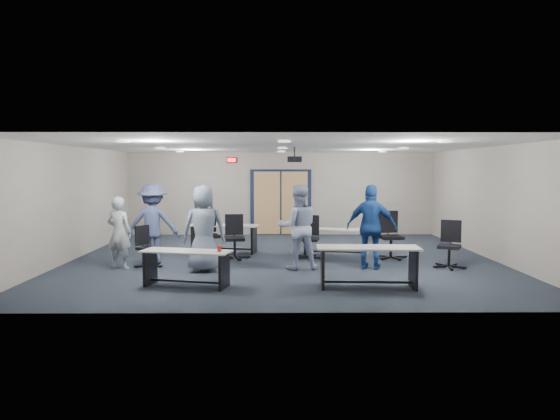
{
  "coord_description": "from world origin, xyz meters",
  "views": [
    {
      "loc": [
        -0.16,
        -11.86,
        2.17
      ],
      "look_at": [
        -0.06,
        -0.3,
        1.21
      ],
      "focal_mm": 32.0,
      "sensor_mm": 36.0,
      "label": 1
    }
  ],
  "objects_px": {
    "chair_back_c": "(309,237)",
    "person_plaid": "(204,228)",
    "person_navy": "(371,227)",
    "table_front_right": "(368,260)",
    "person_gray": "(119,233)",
    "table_front_left": "(187,262)",
    "chair_loose_left": "(149,247)",
    "table_back_left": "(224,234)",
    "person_lightblue": "(298,227)",
    "person_back": "(153,224)",
    "table_back_right": "(335,237)",
    "chair_back_b": "(235,237)",
    "chair_back_a": "(209,234)",
    "chair_loose_right": "(449,245)",
    "chair_back_d": "(391,235)"
  },
  "relations": [
    {
      "from": "table_back_left",
      "to": "table_back_right",
      "type": "relative_size",
      "value": 1.08
    },
    {
      "from": "table_front_left",
      "to": "chair_loose_left",
      "type": "height_order",
      "value": "chair_loose_left"
    },
    {
      "from": "chair_loose_right",
      "to": "chair_back_b",
      "type": "bearing_deg",
      "value": -167.32
    },
    {
      "from": "chair_loose_left",
      "to": "person_back",
      "type": "relative_size",
      "value": 0.5
    },
    {
      "from": "table_back_left",
      "to": "table_back_right",
      "type": "xyz_separation_m",
      "value": [
        2.81,
        -0.46,
        -0.03
      ]
    },
    {
      "from": "chair_back_a",
      "to": "person_plaid",
      "type": "relative_size",
      "value": 0.59
    },
    {
      "from": "table_front_right",
      "to": "chair_back_c",
      "type": "height_order",
      "value": "chair_back_c"
    },
    {
      "from": "person_plaid",
      "to": "table_front_right",
      "type": "bearing_deg",
      "value": 149.27
    },
    {
      "from": "person_gray",
      "to": "table_front_right",
      "type": "bearing_deg",
      "value": 176.95
    },
    {
      "from": "chair_back_a",
      "to": "table_back_left",
      "type": "bearing_deg",
      "value": 37.32
    },
    {
      "from": "table_front_right",
      "to": "chair_back_d",
      "type": "relative_size",
      "value": 1.64
    },
    {
      "from": "table_back_right",
      "to": "person_back",
      "type": "xyz_separation_m",
      "value": [
        -4.3,
        -0.99,
        0.45
      ]
    },
    {
      "from": "table_back_right",
      "to": "person_navy",
      "type": "bearing_deg",
      "value": -60.91
    },
    {
      "from": "person_lightblue",
      "to": "person_back",
      "type": "distance_m",
      "value": 3.38
    },
    {
      "from": "table_front_left",
      "to": "chair_loose_right",
      "type": "distance_m",
      "value": 5.67
    },
    {
      "from": "chair_back_a",
      "to": "person_gray",
      "type": "relative_size",
      "value": 0.69
    },
    {
      "from": "chair_back_c",
      "to": "table_back_left",
      "type": "bearing_deg",
      "value": 167.71
    },
    {
      "from": "person_gray",
      "to": "person_lightblue",
      "type": "xyz_separation_m",
      "value": [
        3.87,
        -0.05,
        0.13
      ]
    },
    {
      "from": "chair_back_c",
      "to": "chair_loose_right",
      "type": "bearing_deg",
      "value": -8.9
    },
    {
      "from": "table_front_left",
      "to": "table_back_right",
      "type": "relative_size",
      "value": 1.01
    },
    {
      "from": "chair_back_a",
      "to": "chair_loose_right",
      "type": "xyz_separation_m",
      "value": [
        5.45,
        -1.61,
        -0.02
      ]
    },
    {
      "from": "table_back_left",
      "to": "person_lightblue",
      "type": "relative_size",
      "value": 1.01
    },
    {
      "from": "table_front_right",
      "to": "chair_back_b",
      "type": "distance_m",
      "value": 3.97
    },
    {
      "from": "chair_back_a",
      "to": "chair_back_b",
      "type": "relative_size",
      "value": 1.02
    },
    {
      "from": "chair_back_b",
      "to": "person_gray",
      "type": "bearing_deg",
      "value": -161.48
    },
    {
      "from": "table_back_right",
      "to": "chair_back_b",
      "type": "height_order",
      "value": "chair_back_b"
    },
    {
      "from": "table_back_left",
      "to": "chair_back_c",
      "type": "height_order",
      "value": "chair_back_c"
    },
    {
      "from": "table_back_left",
      "to": "table_back_right",
      "type": "height_order",
      "value": "table_back_right"
    },
    {
      "from": "table_back_right",
      "to": "person_gray",
      "type": "height_order",
      "value": "person_gray"
    },
    {
      "from": "person_gray",
      "to": "table_front_left",
      "type": "bearing_deg",
      "value": 152.96
    },
    {
      "from": "person_gray",
      "to": "table_back_left",
      "type": "bearing_deg",
      "value": -117.98
    },
    {
      "from": "chair_loose_left",
      "to": "person_plaid",
      "type": "bearing_deg",
      "value": -76.86
    },
    {
      "from": "table_back_right",
      "to": "chair_back_a",
      "type": "relative_size",
      "value": 1.58
    },
    {
      "from": "person_plaid",
      "to": "chair_loose_right",
      "type": "bearing_deg",
      "value": 177.29
    },
    {
      "from": "chair_back_c",
      "to": "person_plaid",
      "type": "xyz_separation_m",
      "value": [
        -2.31,
        -1.44,
        0.39
      ]
    },
    {
      "from": "table_front_left",
      "to": "person_gray",
      "type": "relative_size",
      "value": 1.1
    },
    {
      "from": "chair_back_a",
      "to": "person_lightblue",
      "type": "xyz_separation_m",
      "value": [
        2.14,
        -1.67,
        0.37
      ]
    },
    {
      "from": "chair_back_d",
      "to": "chair_loose_right",
      "type": "xyz_separation_m",
      "value": [
        1.01,
        -1.16,
        -0.05
      ]
    },
    {
      "from": "chair_back_c",
      "to": "person_gray",
      "type": "relative_size",
      "value": 0.66
    },
    {
      "from": "chair_back_d",
      "to": "chair_loose_right",
      "type": "distance_m",
      "value": 1.54
    },
    {
      "from": "chair_back_a",
      "to": "table_back_right",
      "type": "bearing_deg",
      "value": -18.81
    },
    {
      "from": "chair_loose_right",
      "to": "person_back",
      "type": "bearing_deg",
      "value": -159.25
    },
    {
      "from": "chair_back_a",
      "to": "person_gray",
      "type": "xyz_separation_m",
      "value": [
        -1.73,
        -1.62,
        0.25
      ]
    },
    {
      "from": "person_plaid",
      "to": "person_navy",
      "type": "distance_m",
      "value": 3.58
    },
    {
      "from": "chair_back_c",
      "to": "person_navy",
      "type": "bearing_deg",
      "value": -31.72
    },
    {
      "from": "person_navy",
      "to": "chair_loose_right",
      "type": "bearing_deg",
      "value": -159.07
    },
    {
      "from": "chair_loose_left",
      "to": "person_plaid",
      "type": "distance_m",
      "value": 1.44
    },
    {
      "from": "table_front_left",
      "to": "person_navy",
      "type": "bearing_deg",
      "value": 36.16
    },
    {
      "from": "table_back_left",
      "to": "chair_back_a",
      "type": "relative_size",
      "value": 1.71
    },
    {
      "from": "person_gray",
      "to": "person_navy",
      "type": "distance_m",
      "value": 5.45
    }
  ]
}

